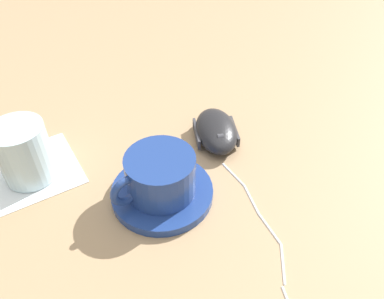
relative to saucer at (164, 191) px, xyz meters
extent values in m
plane|color=#9E7F5B|center=(0.00, -0.05, -0.01)|extent=(3.00, 3.00, 0.00)
cylinder|color=navy|center=(0.00, 0.00, 0.00)|extent=(0.14, 0.14, 0.01)
cylinder|color=navy|center=(0.00, 0.00, 0.03)|extent=(0.09, 0.09, 0.06)
torus|color=navy|center=(0.05, 0.00, 0.04)|extent=(0.04, 0.01, 0.04)
ellipsoid|color=black|center=(-0.13, -0.03, 0.01)|extent=(0.11, 0.12, 0.04)
cylinder|color=#38383D|center=(-0.12, -0.01, 0.02)|extent=(0.01, 0.01, 0.01)
cube|color=#38383D|center=(-0.16, -0.02, 0.01)|extent=(0.04, 0.05, 0.02)
cube|color=#38383D|center=(-0.11, -0.05, 0.01)|extent=(0.04, 0.05, 0.02)
cylinder|color=white|center=(-0.10, 0.04, 0.00)|extent=(0.01, 0.05, 0.00)
cylinder|color=white|center=(-0.08, 0.09, 0.00)|extent=(0.03, 0.05, 0.00)
cylinder|color=white|center=(-0.06, 0.13, 0.00)|extent=(0.02, 0.05, 0.00)
cylinder|color=white|center=(-0.03, 0.17, 0.00)|extent=(0.04, 0.04, 0.00)
sphere|color=white|center=(-0.10, 0.01, 0.00)|extent=(0.00, 0.00, 0.00)
sphere|color=white|center=(-0.09, 0.06, 0.00)|extent=(0.00, 0.00, 0.00)
sphere|color=white|center=(-0.07, 0.11, 0.00)|extent=(0.00, 0.00, 0.00)
sphere|color=white|center=(-0.05, 0.16, 0.00)|extent=(0.00, 0.00, 0.00)
sphere|color=white|center=(-0.02, 0.19, 0.00)|extent=(0.00, 0.00, 0.00)
cube|color=white|center=(0.11, -0.16, -0.01)|extent=(0.15, 0.15, 0.00)
cylinder|color=silver|center=(0.12, -0.15, 0.04)|extent=(0.07, 0.07, 0.08)
camera|label=1|loc=(0.20, 0.27, 0.38)|focal=35.00mm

